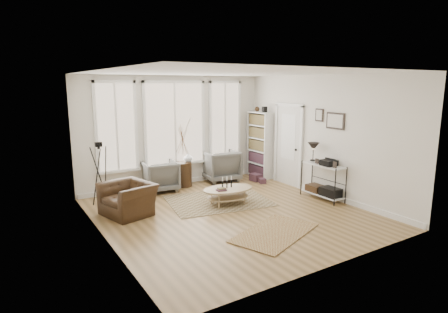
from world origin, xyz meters
TOP-DOWN VIEW (x-y plane):
  - room at (0.02, 0.03)m, footprint 5.50×5.54m
  - bay_window at (0.00, 2.71)m, footprint 4.14×0.12m
  - door at (2.57, 1.15)m, footprint 0.09×1.06m
  - bookcase at (2.44, 2.23)m, footprint 0.31×0.85m
  - low_shelf at (2.38, -0.30)m, footprint 0.38×1.08m
  - wall_art at (2.58, -0.27)m, footprint 0.04×0.88m
  - rug_main at (0.21, 0.86)m, footprint 2.53×2.07m
  - rug_runner at (0.09, -1.33)m, footprint 1.96×1.52m
  - coffee_table at (0.27, 0.55)m, footprint 1.23×0.84m
  - armchair_left at (-0.60, 2.40)m, footprint 0.90×0.92m
  - armchair_right at (1.24, 2.45)m, footprint 1.04×1.06m
  - side_table at (0.09, 2.45)m, footprint 0.43×0.43m
  - vase at (0.23, 2.45)m, footprint 0.28×0.28m
  - accent_chair at (-1.85, 1.08)m, footprint 1.22×1.13m
  - tripod_camera at (-2.16, 2.00)m, footprint 0.50×0.50m
  - book_stack_near at (2.05, 1.88)m, footprint 0.27×0.33m
  - book_stack_far at (2.05, 1.58)m, footprint 0.23×0.25m

SIDE VIEW (x-z plane):
  - rug_main at x=0.21m, z-range 0.00..0.01m
  - rug_runner at x=0.09m, z-range 0.01..0.02m
  - book_stack_far at x=2.05m, z-range 0.00..0.14m
  - book_stack_near at x=2.05m, z-range 0.00..0.20m
  - coffee_table at x=0.27m, z-range 0.02..0.56m
  - accent_chair at x=-1.85m, z-range 0.00..0.67m
  - armchair_left at x=-0.60m, z-range 0.00..0.77m
  - armchair_right at x=1.24m, z-range 0.00..0.86m
  - low_shelf at x=2.38m, z-range -0.14..1.16m
  - tripod_camera at x=-2.16m, z-range -0.06..1.38m
  - vase at x=0.23m, z-range 0.65..0.90m
  - side_table at x=0.09m, z-range -0.03..1.78m
  - bookcase at x=2.44m, z-range -0.07..1.99m
  - door at x=2.57m, z-range 0.01..2.23m
  - room at x=0.02m, z-range -0.02..2.88m
  - bay_window at x=0.00m, z-range 0.49..2.73m
  - wall_art at x=2.58m, z-range 1.66..2.10m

